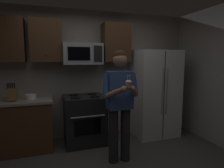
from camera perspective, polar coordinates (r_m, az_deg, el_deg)
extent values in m
cube|color=gray|center=(4.05, -7.29, 2.82)|extent=(4.40, 0.10, 2.60)
cube|color=black|center=(3.80, -8.18, -10.42)|extent=(0.76, 0.66, 0.92)
cube|color=black|center=(3.50, -7.17, -12.68)|extent=(0.48, 0.01, 0.28)
cylinder|color=#99999E|center=(3.42, -7.14, -9.66)|extent=(0.60, 0.03, 0.03)
cylinder|color=black|center=(3.53, -10.80, -4.07)|extent=(0.18, 0.18, 0.01)
cylinder|color=black|center=(3.59, -5.08, -3.77)|extent=(0.18, 0.18, 0.01)
cylinder|color=black|center=(3.80, -11.36, -3.26)|extent=(0.18, 0.18, 0.01)
cylinder|color=black|center=(3.86, -6.04, -2.99)|extent=(0.18, 0.18, 0.01)
cube|color=#9EA0A5|center=(3.74, -8.87, 8.86)|extent=(0.74, 0.40, 0.40)
cube|color=black|center=(3.53, -9.77, 8.93)|extent=(0.40, 0.01, 0.24)
cube|color=black|center=(3.60, -4.18, 8.99)|extent=(0.16, 0.01, 0.30)
cube|color=white|center=(4.18, 12.51, -2.68)|extent=(0.90, 0.72, 1.80)
cylinder|color=gray|center=(3.82, 14.78, -2.17)|extent=(0.02, 0.02, 0.90)
cylinder|color=gray|center=(3.88, 16.02, -2.07)|extent=(0.02, 0.02, 0.90)
cube|color=black|center=(3.88, 15.27, -3.55)|extent=(0.01, 0.01, 1.74)
cube|color=#4C301C|center=(3.75, -19.13, 12.06)|extent=(0.55, 0.34, 0.76)
sphere|color=brown|center=(3.56, -18.99, 8.30)|extent=(0.03, 0.03, 0.03)
cube|color=#4C301C|center=(3.98, 1.16, 12.17)|extent=(0.55, 0.34, 0.76)
sphere|color=brown|center=(3.80, 2.07, 8.62)|extent=(0.03, 0.03, 0.03)
cube|color=#4C301C|center=(3.84, -28.10, -11.39)|extent=(1.40, 0.62, 0.88)
cube|color=gray|center=(3.72, -28.54, -4.66)|extent=(1.44, 0.66, 0.04)
cube|color=brown|center=(3.64, -27.75, -2.78)|extent=(0.16, 0.15, 0.24)
cylinder|color=black|center=(3.61, -28.81, -0.44)|extent=(0.02, 0.04, 0.09)
cylinder|color=black|center=(3.60, -28.38, -0.42)|extent=(0.02, 0.04, 0.09)
cylinder|color=black|center=(3.60, -27.95, -0.41)|extent=(0.02, 0.04, 0.09)
cylinder|color=black|center=(3.59, -27.52, -0.39)|extent=(0.02, 0.04, 0.09)
cylinder|color=black|center=(3.59, -27.08, -0.37)|extent=(0.02, 0.04, 0.09)
cylinder|color=white|center=(3.66, -23.11, -3.58)|extent=(0.18, 0.18, 0.08)
torus|color=white|center=(3.65, -23.14, -2.95)|extent=(0.19, 0.19, 0.01)
cylinder|color=#262628|center=(3.09, 0.43, -15.22)|extent=(0.15, 0.15, 0.86)
cylinder|color=#262628|center=(3.16, 3.99, -14.74)|extent=(0.15, 0.15, 0.86)
cube|color=#334C8C|center=(2.93, 2.30, -1.84)|extent=(0.38, 0.22, 0.58)
sphere|color=#A37556|center=(2.89, 2.35, 7.20)|extent=(0.22, 0.22, 0.22)
sphere|color=#382314|center=(2.90, 2.29, 8.19)|extent=(0.20, 0.20, 0.20)
cylinder|color=#334C8C|center=(2.81, -1.76, -0.26)|extent=(0.15, 0.18, 0.35)
cylinder|color=#A37556|center=(2.70, 0.74, -2.65)|extent=(0.26, 0.33, 0.21)
sphere|color=#A37556|center=(2.60, 3.56, -1.53)|extent=(0.09, 0.09, 0.09)
cylinder|color=#334C8C|center=(2.97, 6.58, 0.11)|extent=(0.15, 0.18, 0.35)
cylinder|color=#A37556|center=(2.81, 6.53, -2.30)|extent=(0.26, 0.33, 0.21)
sphere|color=#A37556|center=(2.65, 5.97, -1.40)|extent=(0.09, 0.09, 0.09)
cylinder|color=#A87F56|center=(2.60, 4.96, -0.49)|extent=(0.08, 0.08, 0.06)
ellipsoid|color=#F2B2CC|center=(2.59, 4.97, 0.59)|extent=(0.09, 0.09, 0.06)
cylinder|color=#4CBF66|center=(2.59, 5.28, 1.64)|extent=(0.01, 0.01, 0.06)
ellipsoid|color=#FFD159|center=(2.59, 5.29, 2.47)|extent=(0.01, 0.01, 0.02)
cylinder|color=#F2D84C|center=(2.58, 4.68, 1.62)|extent=(0.01, 0.01, 0.06)
ellipsoid|color=#FFD159|center=(2.58, 4.69, 2.45)|extent=(0.01, 0.01, 0.02)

